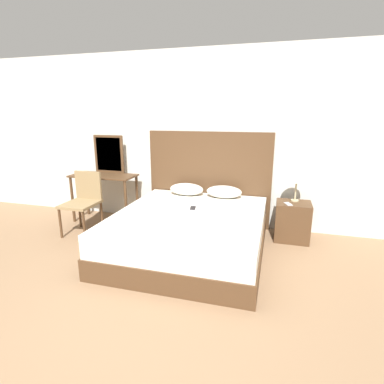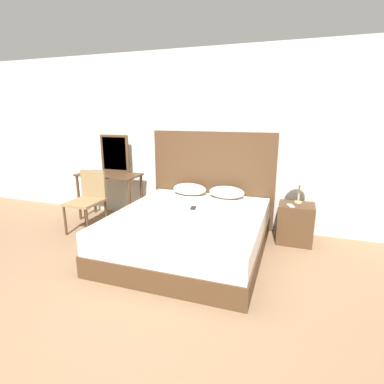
{
  "view_description": "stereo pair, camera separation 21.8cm",
  "coord_description": "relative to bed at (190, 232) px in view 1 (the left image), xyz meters",
  "views": [
    {
      "loc": [
        1.15,
        -2.16,
        1.75
      ],
      "look_at": [
        0.13,
        1.42,
        0.78
      ],
      "focal_mm": 28.0,
      "sensor_mm": 36.0,
      "label": 1
    },
    {
      "loc": [
        1.36,
        -2.09,
        1.75
      ],
      "look_at": [
        0.13,
        1.42,
        0.78
      ],
      "focal_mm": 28.0,
      "sensor_mm": 36.0,
      "label": 2
    }
  ],
  "objects": [
    {
      "name": "bed",
      "position": [
        0.0,
        0.0,
        0.0
      ],
      "size": [
        1.86,
        2.09,
        0.53
      ],
      "color": "#4C331E",
      "rests_on": "ground_plane"
    },
    {
      "name": "phone_on_nightstand",
      "position": [
        1.21,
        0.65,
        0.3
      ],
      "size": [
        0.12,
        0.17,
        0.01
      ],
      "color": "#B7B7BC",
      "rests_on": "nightstand"
    },
    {
      "name": "pillow_right",
      "position": [
        0.29,
        0.83,
        0.36
      ],
      "size": [
        0.53,
        0.32,
        0.18
      ],
      "color": "silver",
      "rests_on": "bed"
    },
    {
      "name": "table_lamp",
      "position": [
        1.31,
        0.83,
        0.64
      ],
      "size": [
        0.28,
        0.28,
        0.42
      ],
      "color": "tan",
      "rests_on": "nightstand"
    },
    {
      "name": "wall_back",
      "position": [
        -0.13,
        1.15,
        1.09
      ],
      "size": [
        10.0,
        0.06,
        2.7
      ],
      "color": "silver",
      "rests_on": "ground_plane"
    },
    {
      "name": "headboard",
      "position": [
        0.0,
        1.07,
        0.48
      ],
      "size": [
        1.95,
        0.05,
        1.49
      ],
      "color": "#4C331E",
      "rests_on": "ground_plane"
    },
    {
      "name": "vanity_mirror",
      "position": [
        -1.68,
        0.95,
        0.84
      ],
      "size": [
        0.53,
        0.03,
        0.63
      ],
      "color": "#4C331E",
      "rests_on": "vanity_desk"
    },
    {
      "name": "phone_on_bed",
      "position": [
        -0.02,
        0.2,
        0.27
      ],
      "size": [
        0.1,
        0.16,
        0.01
      ],
      "color": "black",
      "rests_on": "bed"
    },
    {
      "name": "chair",
      "position": [
        -1.72,
        0.22,
        0.26
      ],
      "size": [
        0.45,
        0.51,
        0.91
      ],
      "color": "olive",
      "rests_on": "ground_plane"
    },
    {
      "name": "vanity_desk",
      "position": [
        -1.68,
        0.74,
        0.39
      ],
      "size": [
        1.06,
        0.48,
        0.78
      ],
      "color": "#4C331E",
      "rests_on": "ground_plane"
    },
    {
      "name": "pillow_left",
      "position": [
        -0.29,
        0.83,
        0.36
      ],
      "size": [
        0.53,
        0.32,
        0.18
      ],
      "color": "silver",
      "rests_on": "bed"
    },
    {
      "name": "ground_plane",
      "position": [
        -0.13,
        -1.32,
        -0.26
      ],
      "size": [
        16.0,
        16.0,
        0.0
      ],
      "primitive_type": "plane",
      "color": "#8C6B4C"
    },
    {
      "name": "nightstand",
      "position": [
        1.3,
        0.75,
        0.02
      ],
      "size": [
        0.47,
        0.41,
        0.55
      ],
      "color": "#4C331E",
      "rests_on": "ground_plane"
    }
  ]
}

